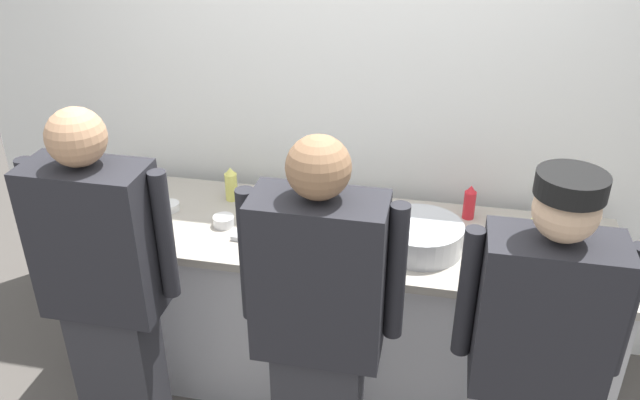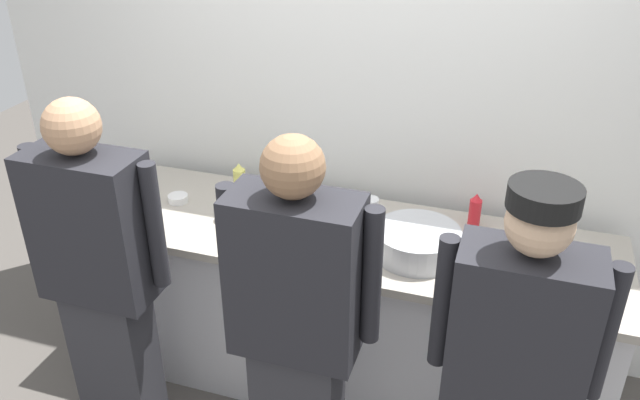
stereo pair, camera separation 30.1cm
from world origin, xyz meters
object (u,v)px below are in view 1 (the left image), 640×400
(squeeze_bottle_secondary, at_px, (470,203))
(ramekin_orange_sauce, at_px, (224,221))
(chef_center, at_px, (319,331))
(squeeze_bottle_spare, at_px, (531,237))
(ramekin_yellow_sauce, at_px, (169,206))
(chef_near_left, at_px, (106,291))
(squeeze_bottle_primary, at_px, (231,184))
(chef_far_right, at_px, (534,364))
(sheet_tray, at_px, (289,227))
(plate_stack_front, at_px, (121,215))
(mixing_bowl_steel, at_px, (420,236))
(deli_cup, at_px, (366,205))
(chefs_knife, at_px, (538,235))

(squeeze_bottle_secondary, relative_size, ramekin_orange_sauce, 1.75)
(chef_center, relative_size, squeeze_bottle_spare, 7.80)
(squeeze_bottle_spare, bearing_deg, ramekin_yellow_sauce, 177.14)
(chef_near_left, height_order, squeeze_bottle_spare, chef_near_left)
(squeeze_bottle_primary, height_order, ramekin_yellow_sauce, squeeze_bottle_primary)
(squeeze_bottle_secondary, bearing_deg, squeeze_bottle_primary, -177.54)
(chef_center, bearing_deg, chef_far_right, 0.39)
(sheet_tray, bearing_deg, plate_stack_front, -172.44)
(squeeze_bottle_secondary, bearing_deg, plate_stack_front, -166.72)
(chef_center, height_order, plate_stack_front, chef_center)
(mixing_bowl_steel, relative_size, squeeze_bottle_primary, 2.12)
(deli_cup, bearing_deg, mixing_bowl_steel, -42.61)
(chef_center, distance_m, mixing_bowl_steel, 0.74)
(sheet_tray, bearing_deg, ramekin_orange_sauce, -173.79)
(chef_center, bearing_deg, sheet_tray, 112.29)
(chef_center, distance_m, squeeze_bottle_secondary, 1.13)
(chef_near_left, relative_size, deli_cup, 16.80)
(chef_far_right, height_order, squeeze_bottle_spare, chef_far_right)
(plate_stack_front, distance_m, chefs_knife, 1.98)
(plate_stack_front, bearing_deg, deli_cup, 15.64)
(squeeze_bottle_primary, bearing_deg, sheet_tray, -32.36)
(squeeze_bottle_primary, xyz_separation_m, ramekin_yellow_sauce, (-0.27, -0.17, -0.07))
(sheet_tray, height_order, ramekin_orange_sauce, ramekin_orange_sauce)
(chef_center, distance_m, chef_far_right, 0.78)
(squeeze_bottle_secondary, height_order, ramekin_yellow_sauce, squeeze_bottle_secondary)
(plate_stack_front, xyz_separation_m, deli_cup, (1.14, 0.32, 0.01))
(chef_center, distance_m, squeeze_bottle_spare, 1.06)
(squeeze_bottle_primary, relative_size, ramekin_yellow_sauce, 1.77)
(sheet_tray, relative_size, ramekin_orange_sauce, 4.55)
(sheet_tray, bearing_deg, squeeze_bottle_secondary, 18.56)
(squeeze_bottle_primary, xyz_separation_m, chefs_knife, (1.51, -0.06, -0.08))
(ramekin_yellow_sauce, xyz_separation_m, chefs_knife, (1.78, 0.11, -0.01))
(chef_near_left, bearing_deg, squeeze_bottle_primary, 73.96)
(chef_near_left, distance_m, ramekin_orange_sauce, 0.67)
(mixing_bowl_steel, height_order, squeeze_bottle_primary, squeeze_bottle_primary)
(chef_far_right, distance_m, ramekin_orange_sauce, 1.54)
(ramekin_orange_sauce, bearing_deg, chefs_knife, 7.96)
(chef_near_left, xyz_separation_m, chefs_knife, (1.76, 0.81, -0.00))
(ramekin_yellow_sauce, bearing_deg, deli_cup, 8.95)
(chef_near_left, xyz_separation_m, sheet_tray, (0.61, 0.64, 0.01))
(chef_near_left, distance_m, mixing_bowl_steel, 1.36)
(chef_far_right, bearing_deg, chef_near_left, 177.94)
(plate_stack_front, relative_size, squeeze_bottle_primary, 1.23)
(chef_center, height_order, chefs_knife, chef_center)
(chef_far_right, relative_size, ramekin_yellow_sauce, 15.91)
(chef_far_right, distance_m, plate_stack_front, 1.97)
(chef_near_left, height_order, mixing_bowl_steel, chef_near_left)
(squeeze_bottle_secondary, xyz_separation_m, ramekin_yellow_sauce, (-1.46, -0.22, -0.06))
(ramekin_orange_sauce, bearing_deg, chef_near_left, -116.01)
(chef_near_left, bearing_deg, ramekin_orange_sauce, 63.99)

